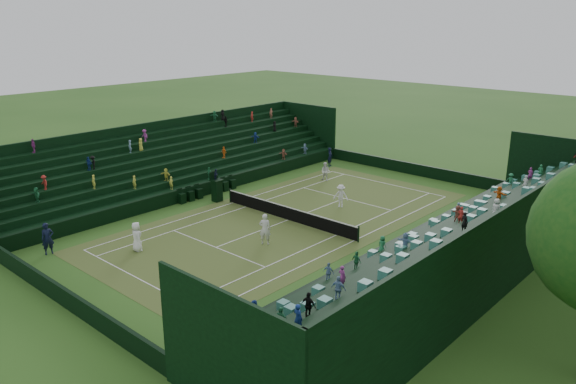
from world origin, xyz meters
name	(u,v)px	position (x,y,z in m)	size (l,w,h in m)	color
ground	(288,220)	(0.00, 0.00, 0.00)	(160.00, 160.00, 0.00)	#2C581B
court_surface	(288,220)	(0.00, 0.00, 0.01)	(12.97, 26.77, 0.01)	#3D6F25
perimeter_wall_north	(410,168)	(0.00, 15.88, 0.50)	(17.17, 0.20, 1.00)	black
perimeter_wall_south	(63,296)	(0.00, -15.88, 0.50)	(17.17, 0.20, 1.00)	black
perimeter_wall_east	(397,246)	(8.48, 0.00, 0.50)	(0.20, 31.77, 1.00)	black
perimeter_wall_west	(207,189)	(-8.48, 0.00, 0.50)	(0.20, 31.77, 1.00)	black
north_grandstand	(467,249)	(12.66, 0.00, 1.55)	(6.60, 32.00, 4.90)	black
south_grandstand	(173,166)	(-12.66, 0.00, 1.55)	(6.60, 32.00, 4.90)	black
tennis_net	(288,213)	(0.00, 0.00, 0.53)	(11.67, 0.10, 1.06)	black
umpire_chair	(217,187)	(-6.69, -0.49, 1.06)	(0.79, 0.79, 2.49)	black
courtside_chairs	(208,190)	(-8.25, -0.07, 0.41)	(0.50, 5.48, 1.09)	black
player_near_west	(137,237)	(-3.06, -9.79, 0.89)	(0.87, 0.56, 1.77)	white
player_near_east	(265,229)	(1.79, -4.03, 0.97)	(0.71, 0.47, 1.95)	silver
player_far_west	(325,172)	(-4.14, 9.24, 0.79)	(0.77, 0.60, 1.57)	white
player_far_east	(341,196)	(0.95, 4.61, 0.84)	(1.08, 0.63, 1.68)	white
line_judge_north	(330,157)	(-6.87, 13.34, 0.86)	(0.63, 0.41, 1.73)	black
line_judge_south	(48,239)	(-6.48, -13.48, 0.95)	(0.69, 0.45, 1.89)	black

